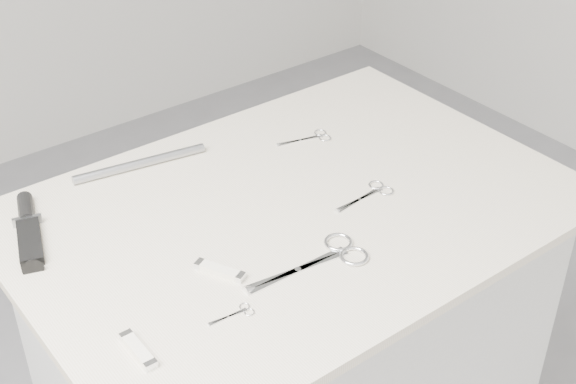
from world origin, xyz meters
TOP-DOWN VIEW (x-y plane):
  - display_board at (0.00, 0.00)m, footprint 1.00×0.70m
  - large_shears at (-0.05, -0.16)m, footprint 0.22×0.09m
  - embroidery_scissors_a at (0.14, -0.06)m, footprint 0.13×0.06m
  - embroidery_scissors_b at (0.18, 0.17)m, footprint 0.11×0.06m
  - tiny_scissors at (-0.24, -0.17)m, footprint 0.07×0.03m
  - sheathed_knife at (-0.41, 0.22)m, footprint 0.09×0.20m
  - pocket_knife_a at (-0.40, -0.16)m, footprint 0.02×0.08m
  - pocket_knife_b at (-0.21, -0.08)m, footprint 0.06×0.09m
  - metal_rail at (-0.16, 0.28)m, footprint 0.26×0.06m

SIDE VIEW (x-z plane):
  - display_board at x=0.00m, z-range 0.90..0.92m
  - tiny_scissors at x=-0.24m, z-range 0.92..0.92m
  - embroidery_scissors_b at x=0.18m, z-range 0.92..0.92m
  - embroidery_scissors_a at x=0.14m, z-range 0.92..0.92m
  - large_shears at x=-0.05m, z-range 0.92..0.93m
  - pocket_knife_a at x=-0.40m, z-range 0.92..0.93m
  - pocket_knife_b at x=-0.21m, z-range 0.92..0.93m
  - sheathed_knife at x=-0.41m, z-range 0.91..0.94m
  - metal_rail at x=-0.16m, z-range 0.92..0.94m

